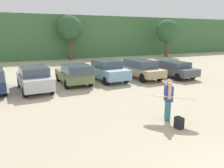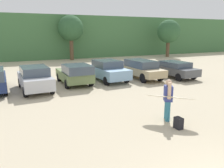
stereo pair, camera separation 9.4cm
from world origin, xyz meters
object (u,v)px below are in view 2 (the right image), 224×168
(parked_car_silver, at_px, (35,78))
(person_adult, at_px, (168,97))
(backpack_dropped, at_px, (178,123))
(parked_car_dark_gray, at_px, (174,69))
(parked_car_sky_blue, at_px, (108,70))
(parked_car_tan, at_px, (141,68))
(surfboard_cream, at_px, (170,97))
(parked_car_olive_green, at_px, (75,74))

(parked_car_silver, height_order, person_adult, person_adult)
(person_adult, distance_m, backpack_dropped, 1.22)
(parked_car_dark_gray, bearing_deg, person_adult, 135.20)
(parked_car_silver, bearing_deg, parked_car_sky_blue, -83.49)
(parked_car_silver, relative_size, parked_car_dark_gray, 0.98)
(parked_car_sky_blue, distance_m, parked_car_tan, 2.83)
(parked_car_tan, bearing_deg, parked_car_silver, 92.08)
(parked_car_sky_blue, xyz_separation_m, surfboard_cream, (-0.89, -8.64, 0.22))
(parked_car_tan, distance_m, parked_car_dark_gray, 2.90)
(parked_car_dark_gray, xyz_separation_m, backpack_dropped, (-6.69, -8.41, -0.49))
(parked_car_silver, xyz_separation_m, parked_car_dark_gray, (11.09, -0.17, -0.10))
(parked_car_olive_green, bearing_deg, person_adult, -168.41)
(parked_car_silver, relative_size, parked_car_tan, 0.89)
(person_adult, bearing_deg, parked_car_tan, -85.68)
(parked_car_tan, height_order, person_adult, person_adult)
(backpack_dropped, bearing_deg, parked_car_tan, 67.01)
(parked_car_silver, height_order, parked_car_olive_green, parked_car_silver)
(parked_car_tan, xyz_separation_m, person_adult, (-3.73, -8.26, 0.18))
(parked_car_olive_green, distance_m, parked_car_tan, 5.49)
(backpack_dropped, bearing_deg, person_adult, 79.59)
(parked_car_silver, relative_size, person_adult, 2.39)
(parked_car_olive_green, height_order, parked_car_dark_gray, parked_car_olive_green)
(parked_car_tan, bearing_deg, person_adult, 153.57)
(parked_car_tan, bearing_deg, backpack_dropped, 154.87)
(parked_car_tan, bearing_deg, parked_car_dark_gray, -107.74)
(parked_car_olive_green, height_order, surfboard_cream, parked_car_olive_green)
(parked_car_silver, relative_size, parked_car_olive_green, 1.04)
(parked_car_sky_blue, bearing_deg, surfboard_cream, 169.61)
(parked_car_tan, distance_m, person_adult, 9.06)
(parked_car_olive_green, bearing_deg, parked_car_silver, 102.33)
(person_adult, xyz_separation_m, surfboard_cream, (0.02, -0.10, 0.04))
(parked_car_dark_gray, relative_size, surfboard_cream, 2.25)
(parked_car_olive_green, distance_m, person_adult, 8.47)
(person_adult, bearing_deg, backpack_dropped, 108.21)
(parked_car_olive_green, distance_m, parked_car_dark_gray, 8.31)
(parked_car_olive_green, height_order, person_adult, person_adult)
(parked_car_sky_blue, distance_m, person_adult, 8.59)
(parked_car_silver, bearing_deg, backpack_dropped, -155.56)
(parked_car_silver, relative_size, backpack_dropped, 9.40)
(parked_car_sky_blue, xyz_separation_m, parked_car_dark_gray, (5.60, -1.06, -0.10))
(parked_car_dark_gray, distance_m, surfboard_cream, 9.99)
(parked_car_sky_blue, xyz_separation_m, person_adult, (-0.91, -8.54, 0.18))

